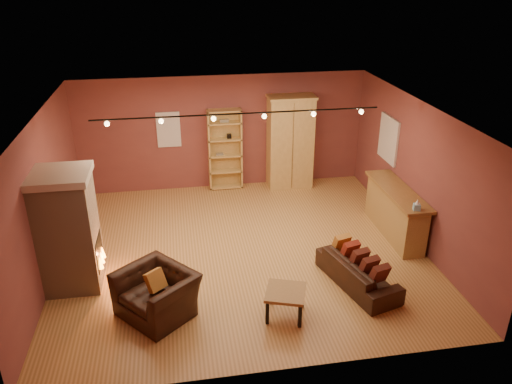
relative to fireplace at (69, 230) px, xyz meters
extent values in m
plane|color=#A4723A|center=(3.04, 0.60, -1.06)|extent=(7.00, 7.00, 0.00)
plane|color=brown|center=(3.04, 0.60, 1.74)|extent=(7.00, 7.00, 0.00)
cube|color=brown|center=(3.04, 3.85, 0.34)|extent=(7.00, 0.02, 2.80)
cube|color=brown|center=(-0.46, 0.60, 0.34)|extent=(0.02, 6.50, 2.80)
cube|color=brown|center=(6.54, 0.60, 0.34)|extent=(0.02, 6.50, 2.80)
cube|color=tan|center=(-0.01, 0.00, -0.06)|extent=(0.90, 0.90, 2.00)
cube|color=beige|center=(-0.01, 0.00, 1.00)|extent=(0.98, 0.98, 0.12)
cube|color=black|center=(0.40, 0.00, -0.46)|extent=(0.10, 0.65, 0.55)
cone|color=orange|center=(0.46, 0.00, -0.58)|extent=(0.10, 0.10, 0.22)
cube|color=silver|center=(1.74, 3.83, 0.49)|extent=(0.56, 0.04, 0.86)
cube|color=tan|center=(3.07, 3.83, -0.05)|extent=(0.82, 0.04, 2.02)
cube|color=tan|center=(2.68, 3.69, -0.05)|extent=(0.04, 0.32, 2.02)
cube|color=tan|center=(3.46, 3.69, -0.05)|extent=(0.04, 0.32, 2.02)
cube|color=gray|center=(2.93, 3.69, -0.16)|extent=(0.18, 0.12, 0.05)
cube|color=black|center=(3.18, 3.69, 0.29)|extent=(0.10, 0.10, 0.12)
cube|color=tan|center=(3.07, 3.69, -1.02)|extent=(0.82, 0.32, 0.04)
cube|color=tan|center=(3.07, 3.69, -0.60)|extent=(0.82, 0.32, 0.04)
cube|color=tan|center=(3.07, 3.69, -0.19)|extent=(0.82, 0.32, 0.03)
cube|color=tan|center=(3.07, 3.69, 0.22)|extent=(0.82, 0.32, 0.04)
cube|color=tan|center=(3.07, 3.69, 0.64)|extent=(0.82, 0.32, 0.04)
cube|color=tan|center=(3.07, 3.69, 0.94)|extent=(0.82, 0.32, 0.04)
cube|color=tan|center=(4.67, 3.56, 0.07)|extent=(1.08, 0.59, 2.26)
cube|color=olive|center=(4.67, 3.27, 0.07)|extent=(0.02, 0.01, 2.16)
cube|color=tan|center=(4.67, 3.56, 1.23)|extent=(1.14, 0.65, 0.06)
cube|color=tan|center=(6.24, 0.73, -0.58)|extent=(0.46, 2.00, 0.96)
cube|color=olive|center=(6.24, 0.73, -0.07)|extent=(0.58, 2.12, 0.06)
cube|color=#84BAD3|center=(6.19, -0.18, 0.01)|extent=(0.13, 0.13, 0.11)
cone|color=white|center=(6.19, -0.18, 0.12)|extent=(0.08, 0.08, 0.10)
cube|color=silver|center=(6.51, 2.00, 0.59)|extent=(0.05, 0.90, 1.00)
imported|color=black|center=(4.87, -0.87, -0.72)|extent=(0.95, 1.79, 0.67)
cube|color=#5C251B|center=(5.02, -1.40, -0.51)|extent=(0.35, 0.30, 0.36)
cube|color=#5C251B|center=(4.94, -1.14, -0.51)|extent=(0.35, 0.30, 0.36)
cube|color=#5C251B|center=(4.87, -0.87, -0.51)|extent=(0.35, 0.30, 0.36)
cube|color=maroon|center=(4.80, -0.61, -0.51)|extent=(0.35, 0.30, 0.36)
cube|color=#C78133|center=(4.72, -0.34, -0.51)|extent=(0.35, 0.30, 0.36)
imported|color=black|center=(1.42, -1.09, -0.56)|extent=(1.31, 1.36, 1.00)
cube|color=#C78133|center=(1.42, -1.09, -0.43)|extent=(0.38, 0.37, 0.34)
cube|color=olive|center=(3.43, -1.49, -0.62)|extent=(0.78, 0.78, 0.05)
cube|color=black|center=(3.18, -1.74, -0.86)|extent=(0.05, 0.05, 0.41)
cube|color=black|center=(3.69, -1.74, -0.86)|extent=(0.05, 0.05, 0.41)
cube|color=black|center=(3.18, -1.23, -0.86)|extent=(0.05, 0.05, 0.41)
cube|color=black|center=(3.69, -1.23, -0.86)|extent=(0.05, 0.05, 0.41)
cylinder|color=black|center=(3.04, 0.80, 1.66)|extent=(5.20, 0.03, 0.03)
sphere|color=#FFD88C|center=(0.74, 0.80, 1.59)|extent=(0.09, 0.09, 0.09)
sphere|color=#FFD88C|center=(1.66, 0.80, 1.59)|extent=(0.09, 0.09, 0.09)
sphere|color=#FFD88C|center=(2.58, 0.80, 1.59)|extent=(0.09, 0.09, 0.09)
sphere|color=#FFD88C|center=(3.50, 0.80, 1.59)|extent=(0.09, 0.09, 0.09)
sphere|color=#FFD88C|center=(4.42, 0.80, 1.59)|extent=(0.09, 0.09, 0.09)
sphere|color=#FFD88C|center=(5.34, 0.80, 1.59)|extent=(0.09, 0.09, 0.09)
camera|label=1|loc=(1.89, -7.81, 4.10)|focal=35.00mm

